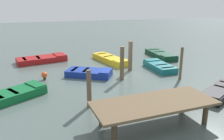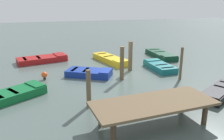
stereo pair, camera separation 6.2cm
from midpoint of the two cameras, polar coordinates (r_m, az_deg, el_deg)
name	(u,v)px [view 2 (the right image)]	position (r m, az deg, el deg)	size (l,w,h in m)	color
ground_plane	(112,75)	(14.99, 0.12, -1.28)	(80.00, 80.00, 0.00)	#4C5B56
dock_segment	(154,105)	(9.08, 10.22, -8.27)	(4.86, 2.31, 0.95)	brown
rowboat_black	(220,92)	(12.97, 24.76, -4.81)	(3.17, 2.48, 0.46)	black
rowboat_yellow	(111,59)	(18.15, -0.24, 2.63)	(2.11, 4.00, 0.46)	gold
rowboat_blue	(89,73)	(14.84, -5.37, -0.67)	(3.06, 2.49, 0.46)	navy
rowboat_red	(43,59)	(18.98, -16.38, 2.58)	(3.89, 2.28, 0.46)	maroon
rowboat_dark_green	(161,55)	(20.12, 11.86, 3.67)	(1.24, 3.60, 0.46)	#0C3823
rowboat_green	(17,93)	(12.50, -21.78, -5.23)	(2.88, 2.49, 0.46)	#0F602D
rowboat_teal	(160,66)	(16.52, 11.55, 0.86)	(1.35, 2.77, 0.46)	#14666B
mooring_piling_far_right	(89,89)	(10.47, -5.53, -4.49)	(0.21, 0.21, 1.72)	brown
mooring_piling_mid_right	(181,64)	(14.56, 16.50, 1.50)	(0.16, 0.16, 1.97)	brown
mooring_piling_near_right	(122,63)	(13.91, 2.55, 1.60)	(0.25, 0.25, 2.02)	brown
mooring_piling_center	(130,56)	(15.80, 4.57, 3.36)	(0.28, 0.28, 1.99)	brown
marker_buoy	(44,75)	(14.69, -15.95, -1.17)	(0.36, 0.36, 0.48)	#262626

